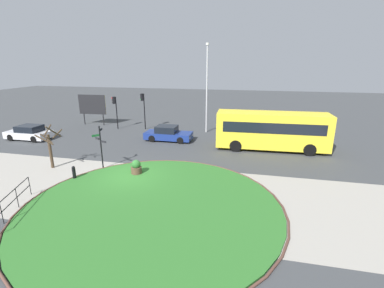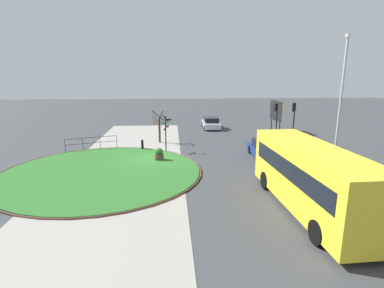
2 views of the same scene
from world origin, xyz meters
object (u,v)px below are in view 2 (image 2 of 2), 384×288
(signpost_directional, at_px, (166,131))
(car_far_lane, at_px, (265,150))
(bollard_foreground, at_px, (142,145))
(billboard_left, at_px, (276,111))
(street_tree_bare, at_px, (159,126))
(bus_yellow, at_px, (310,177))
(traffic_light_far, at_px, (294,114))
(car_near_lane, at_px, (211,123))
(traffic_light_near, at_px, (276,113))
(lamppost_tall, at_px, (341,100))
(planter_near_signpost, at_px, (159,155))

(signpost_directional, relative_size, car_far_lane, 0.69)
(bollard_foreground, xyz_separation_m, billboard_left, (-7.64, 14.68, 1.91))
(billboard_left, height_order, street_tree_bare, billboard_left)
(bus_yellow, bearing_deg, street_tree_bare, 25.04)
(car_far_lane, height_order, billboard_left, billboard_left)
(bollard_foreground, height_order, traffic_light_far, traffic_light_far)
(car_far_lane, bearing_deg, signpost_directional, -106.65)
(car_near_lane, height_order, billboard_left, billboard_left)
(traffic_light_far, bearing_deg, car_near_lane, 37.02)
(signpost_directional, bearing_deg, billboard_left, 123.87)
(bollard_foreground, height_order, traffic_light_near, traffic_light_near)
(bus_yellow, distance_m, car_far_lane, 9.58)
(signpost_directional, height_order, street_tree_bare, street_tree_bare)
(billboard_left, bearing_deg, traffic_light_far, -8.36)
(bollard_foreground, height_order, bus_yellow, bus_yellow)
(bus_yellow, height_order, car_near_lane, bus_yellow)
(signpost_directional, xyz_separation_m, traffic_light_near, (-4.82, 11.29, 0.85))
(car_near_lane, height_order, street_tree_bare, street_tree_bare)
(traffic_light_far, xyz_separation_m, lamppost_tall, (7.07, 0.22, 1.94))
(car_far_lane, bearing_deg, street_tree_bare, -124.23)
(signpost_directional, relative_size, lamppost_tall, 0.34)
(lamppost_tall, xyz_separation_m, planter_near_signpost, (-2.58, -12.54, -4.37))
(signpost_directional, bearing_deg, planter_near_signpost, -10.04)
(signpost_directional, height_order, lamppost_tall, lamppost_tall)
(planter_near_signpost, relative_size, street_tree_bare, 0.32)
(traffic_light_far, bearing_deg, street_tree_bare, 83.95)
(car_near_lane, xyz_separation_m, billboard_left, (2.56, 7.22, 1.72))
(bollard_foreground, bearing_deg, bus_yellow, 36.27)
(traffic_light_near, height_order, traffic_light_far, traffic_light_far)
(car_near_lane, distance_m, traffic_light_far, 11.56)
(bollard_foreground, relative_size, car_near_lane, 0.22)
(billboard_left, xyz_separation_m, planter_near_signpost, (11.23, -13.06, -1.90))
(bollard_foreground, height_order, car_near_lane, car_near_lane)
(signpost_directional, xyz_separation_m, car_far_lane, (2.35, 7.98, -1.16))
(bus_yellow, relative_size, car_far_lane, 2.07)
(traffic_light_near, relative_size, planter_near_signpost, 3.50)
(lamppost_tall, height_order, planter_near_signpost, lamppost_tall)
(billboard_left, bearing_deg, signpost_directional, -58.28)
(car_far_lane, xyz_separation_m, planter_near_signpost, (0.44, -8.47, -0.17))
(lamppost_tall, distance_m, planter_near_signpost, 13.53)
(bollard_foreground, bearing_deg, signpost_directional, 69.45)
(lamppost_tall, bearing_deg, street_tree_bare, -124.86)
(bollard_foreground, height_order, car_far_lane, car_far_lane)
(car_near_lane, bearing_deg, signpost_directional, 153.86)
(lamppost_tall, distance_m, billboard_left, 14.04)
(car_far_lane, distance_m, lamppost_tall, 6.59)
(traffic_light_far, relative_size, billboard_left, 1.10)
(traffic_light_far, bearing_deg, planter_near_signpost, 112.14)
(car_near_lane, relative_size, traffic_light_near, 1.18)
(planter_near_signpost, distance_m, street_tree_bare, 6.40)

